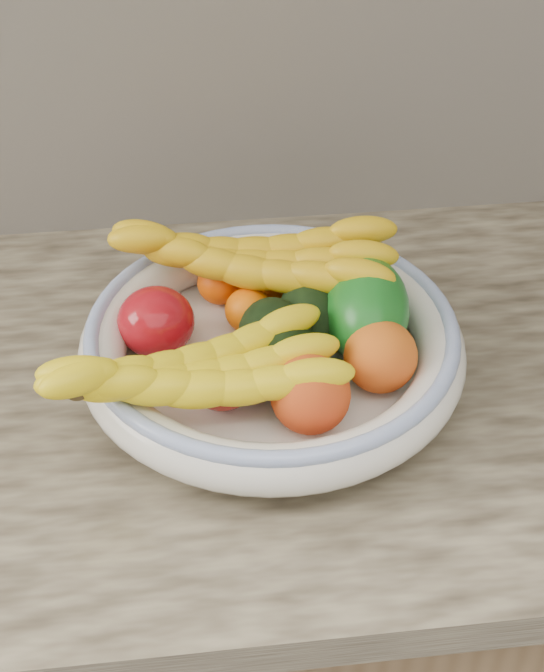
{
  "coord_description": "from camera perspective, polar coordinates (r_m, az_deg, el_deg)",
  "views": [
    {
      "loc": [
        -0.09,
        0.94,
        1.55
      ],
      "look_at": [
        0.0,
        1.66,
        0.96
      ],
      "focal_mm": 50.0,
      "sensor_mm": 36.0,
      "label": 1
    }
  ],
  "objects": [
    {
      "name": "clementine_back_left",
      "position": [
        1.02,
        -3.17,
        3.25
      ],
      "size": [
        0.06,
        0.06,
        0.05
      ],
      "primitive_type": "ellipsoid",
      "rotation": [
        0.0,
        0.0,
        0.27
      ],
      "color": "#FF5C05",
      "rests_on": "fruit_bowl"
    },
    {
      "name": "avocado_right",
      "position": [
        0.96,
        2.41,
        1.43
      ],
      "size": [
        0.08,
        0.11,
        0.07
      ],
      "primitive_type": "ellipsoid",
      "rotation": [
        0.0,
        0.0,
        -0.12
      ],
      "color": "black",
      "rests_on": "fruit_bowl"
    },
    {
      "name": "clementine_back_mid",
      "position": [
        0.98,
        -1.42,
        1.58
      ],
      "size": [
        0.06,
        0.06,
        0.05
      ],
      "primitive_type": "ellipsoid",
      "rotation": [
        0.0,
        0.0,
        0.13
      ],
      "color": "orange",
      "rests_on": "fruit_bowl"
    },
    {
      "name": "peach_front",
      "position": [
        0.86,
        2.36,
        -3.58
      ],
      "size": [
        0.08,
        0.08,
        0.08
      ],
      "primitive_type": "ellipsoid",
      "rotation": [
        0.0,
        0.0,
        0.03
      ],
      "color": "orange",
      "rests_on": "fruit_bowl"
    },
    {
      "name": "avocado_center",
      "position": [
        0.93,
        0.27,
        -0.35
      ],
      "size": [
        0.09,
        0.12,
        0.08
      ],
      "primitive_type": "ellipsoid",
      "rotation": [
        0.0,
        0.0,
        0.1
      ],
      "color": "black",
      "rests_on": "fruit_bowl"
    },
    {
      "name": "banana_bunch_back",
      "position": [
        0.99,
        -1.25,
        4.31
      ],
      "size": [
        0.34,
        0.19,
        0.09
      ],
      "primitive_type": null,
      "rotation": [
        0.0,
        0.0,
        -0.24
      ],
      "color": "gold",
      "rests_on": "fruit_bowl"
    },
    {
      "name": "clementine_back_right",
      "position": [
        1.02,
        0.49,
        3.21
      ],
      "size": [
        0.07,
        0.07,
        0.05
      ],
      "primitive_type": "ellipsoid",
      "rotation": [
        0.0,
        0.0,
        -0.32
      ],
      "color": "orange",
      "rests_on": "fruit_bowl"
    },
    {
      "name": "peach_right",
      "position": [
        0.91,
        6.63,
        -1.25
      ],
      "size": [
        0.08,
        0.08,
        0.07
      ],
      "primitive_type": "ellipsoid",
      "rotation": [
        0.0,
        0.0,
        0.11
      ],
      "color": "orange",
      "rests_on": "fruit_bowl"
    },
    {
      "name": "tomato_left",
      "position": [
        0.96,
        -7.09,
        0.87
      ],
      "size": [
        0.09,
        0.09,
        0.07
      ],
      "primitive_type": "ellipsoid",
      "rotation": [
        0.0,
        0.0,
        0.08
      ],
      "color": "#A30E16",
      "rests_on": "fruit_bowl"
    },
    {
      "name": "kitchen_counter",
      "position": [
        1.32,
        -0.13,
        -16.23
      ],
      "size": [
        2.44,
        0.66,
        1.4
      ],
      "color": "brown",
      "rests_on": "ground"
    },
    {
      "name": "tomato_near_left",
      "position": [
        0.89,
        -3.08,
        -2.4
      ],
      "size": [
        0.08,
        0.08,
        0.07
      ],
      "primitive_type": "ellipsoid",
      "rotation": [
        0.0,
        0.0,
        -0.16
      ],
      "color": "#AE1B11",
      "rests_on": "fruit_bowl"
    },
    {
      "name": "fruit_bowl",
      "position": [
        0.95,
        0.0,
        -0.54
      ],
      "size": [
        0.39,
        0.39,
        0.08
      ],
      "color": "silver",
      "rests_on": "kitchen_counter"
    },
    {
      "name": "banana_bunch_front",
      "position": [
        0.86,
        -4.73,
        -2.69
      ],
      "size": [
        0.31,
        0.17,
        0.08
      ],
      "primitive_type": null,
      "rotation": [
        0.0,
        0.0,
        0.2
      ],
      "color": "yellow",
      "rests_on": "fruit_bowl"
    },
    {
      "name": "green_mango",
      "position": [
        0.95,
        5.74,
        1.64
      ],
      "size": [
        0.13,
        0.15,
        0.12
      ],
      "primitive_type": "ellipsoid",
      "rotation": [
        0.0,
        0.31,
        -0.12
      ],
      "color": "#105815",
      "rests_on": "fruit_bowl"
    }
  ]
}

